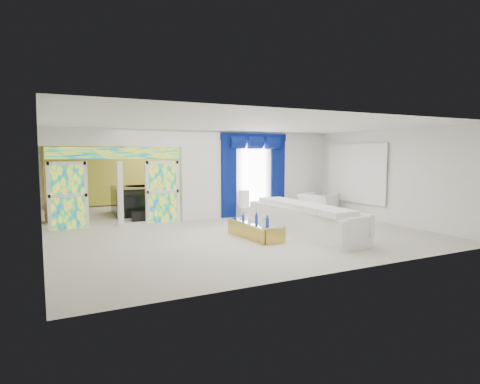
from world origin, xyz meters
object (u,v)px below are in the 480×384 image
armchair (318,204)px  white_sofa (304,221)px  coffee_table (255,230)px  console_table (252,211)px  grand_piano (135,201)px

armchair → white_sofa: bearing=114.9°
coffee_table → console_table: 3.61m
console_table → coffee_table: bearing=-116.8°
white_sofa → console_table: (0.28, 3.52, -0.20)m
white_sofa → armchair: (2.69, 2.87, 0.01)m
grand_piano → white_sofa: bearing=-58.1°
white_sofa → console_table: 3.54m
coffee_table → armchair: 4.79m
armchair → console_table: bearing=52.9°
coffee_table → grand_piano: bearing=108.8°
armchair → coffee_table: bearing=100.5°
grand_piano → console_table: bearing=-31.9°
white_sofa → coffee_table: white_sofa is taller
coffee_table → armchair: size_ratio=1.52×
armchair → grand_piano: size_ratio=0.61×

